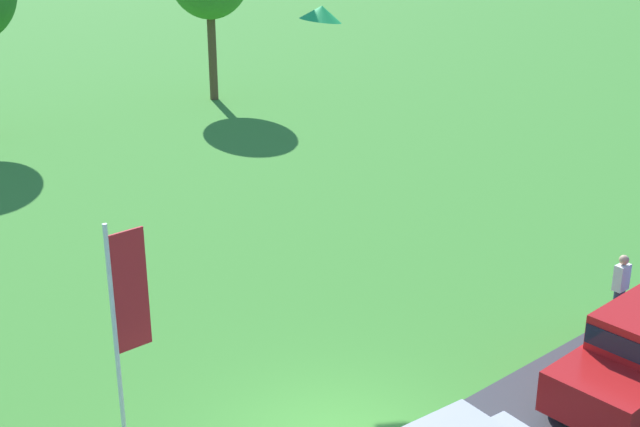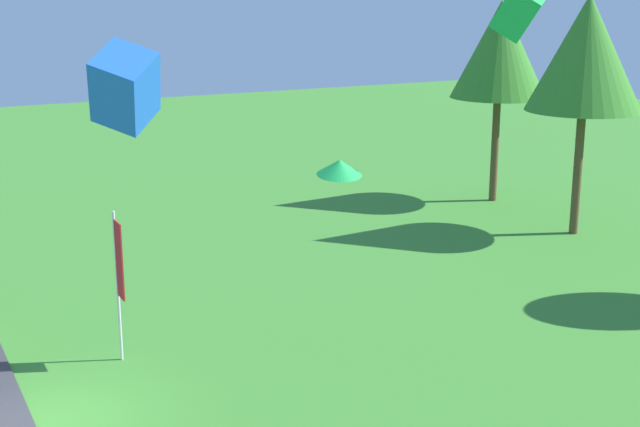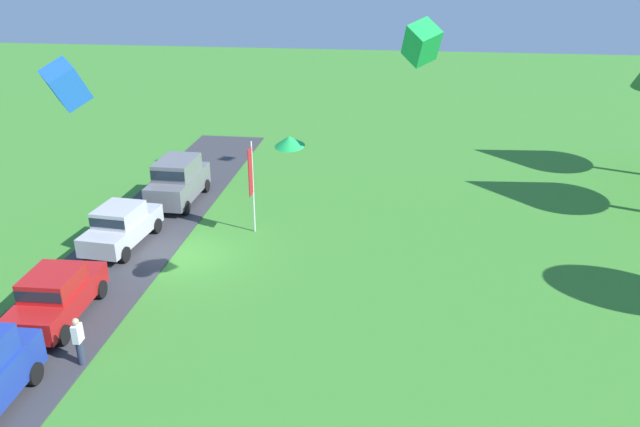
% 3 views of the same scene
% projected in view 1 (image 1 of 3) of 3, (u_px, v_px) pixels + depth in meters
% --- Properties ---
extents(person_watching_sky, '(0.36, 0.24, 1.71)m').
position_uv_depth(person_watching_sky, '(620.00, 290.00, 19.66)').
color(person_watching_sky, '#2D334C').
rests_on(person_watching_sky, ground).
extents(flag_banner, '(0.71, 0.08, 4.32)m').
position_uv_depth(flag_banner, '(126.00, 308.00, 14.86)').
color(flag_banner, silver).
rests_on(flag_banner, ground).
extents(kite_delta_mid_center, '(1.19, 1.16, 0.46)m').
position_uv_depth(kite_delta_mid_center, '(321.00, 13.00, 19.81)').
color(kite_delta_mid_center, green).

